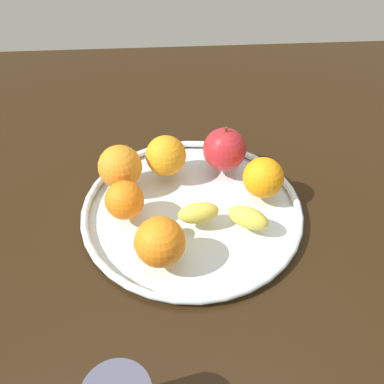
% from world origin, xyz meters
% --- Properties ---
extents(ground_plane, '(1.27, 1.27, 0.04)m').
position_xyz_m(ground_plane, '(0.00, 0.00, -0.02)').
color(ground_plane, black).
extents(fruit_bowl, '(0.36, 0.36, 0.02)m').
position_xyz_m(fruit_bowl, '(0.00, 0.00, 0.01)').
color(fruit_bowl, silver).
rests_on(fruit_bowl, ground_plane).
extents(banana, '(0.21, 0.09, 0.03)m').
position_xyz_m(banana, '(-0.01, 0.05, 0.03)').
color(banana, gold).
rests_on(banana, fruit_bowl).
extents(apple, '(0.08, 0.08, 0.08)m').
position_xyz_m(apple, '(-0.06, -0.10, 0.06)').
color(apple, '#B22229').
rests_on(apple, fruit_bowl).
extents(orange_center, '(0.06, 0.06, 0.06)m').
position_xyz_m(orange_center, '(0.11, 0.01, 0.05)').
color(orange_center, orange).
rests_on(orange_center, fruit_bowl).
extents(orange_back_right, '(0.07, 0.07, 0.07)m').
position_xyz_m(orange_back_right, '(0.04, -0.09, 0.05)').
color(orange_back_right, orange).
rests_on(orange_back_right, fruit_bowl).
extents(orange_front_right, '(0.07, 0.07, 0.07)m').
position_xyz_m(orange_front_right, '(-0.12, -0.02, 0.05)').
color(orange_front_right, orange).
rests_on(orange_front_right, fruit_bowl).
extents(orange_front_left, '(0.07, 0.07, 0.07)m').
position_xyz_m(orange_front_left, '(0.05, 0.10, 0.05)').
color(orange_front_left, orange).
rests_on(orange_front_left, fruit_bowl).
extents(orange_back_left, '(0.07, 0.07, 0.07)m').
position_xyz_m(orange_back_left, '(0.12, -0.06, 0.05)').
color(orange_back_left, orange).
rests_on(orange_back_left, fruit_bowl).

